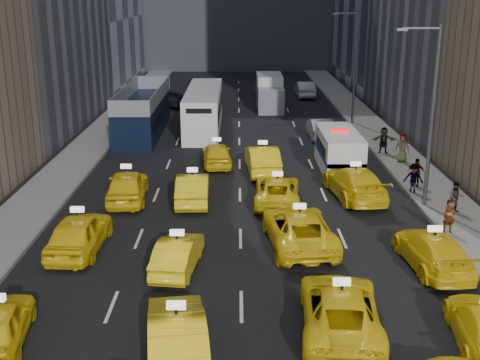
# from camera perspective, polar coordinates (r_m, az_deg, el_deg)

# --- Properties ---
(ground) EXTENTS (160.00, 160.00, 0.00)m
(ground) POSITION_cam_1_polar(r_m,az_deg,el_deg) (19.57, 0.17, -14.76)
(ground) COLOR black
(ground) RESTS_ON ground
(sidewalk_west) EXTENTS (3.00, 90.00, 0.15)m
(sidewalk_west) POSITION_cam_1_polar(r_m,az_deg,el_deg) (44.07, -13.87, 3.34)
(sidewalk_west) COLOR gray
(sidewalk_west) RESTS_ON ground
(sidewalk_east) EXTENTS (3.00, 90.00, 0.15)m
(sidewalk_east) POSITION_cam_1_polar(r_m,az_deg,el_deg) (44.13, 13.72, 3.37)
(sidewalk_east) COLOR gray
(sidewalk_east) RESTS_ON ground
(curb_west) EXTENTS (0.15, 90.00, 0.18)m
(curb_west) POSITION_cam_1_polar(r_m,az_deg,el_deg) (43.74, -12.03, 3.39)
(curb_west) COLOR slate
(curb_west) RESTS_ON ground
(curb_east) EXTENTS (0.15, 90.00, 0.18)m
(curb_east) POSITION_cam_1_polar(r_m,az_deg,el_deg) (43.80, 11.88, 3.41)
(curb_east) COLOR slate
(curb_east) RESTS_ON ground
(streetlight_near) EXTENTS (2.15, 0.22, 9.00)m
(streetlight_near) POSITION_cam_1_polar(r_m,az_deg,el_deg) (30.54, 17.62, 6.24)
(streetlight_near) COLOR #595B60
(streetlight_near) RESTS_ON ground
(streetlight_far) EXTENTS (2.15, 0.22, 9.00)m
(streetlight_far) POSITION_cam_1_polar(r_m,az_deg,el_deg) (49.75, 10.74, 10.79)
(streetlight_far) COLOR #595B60
(streetlight_far) RESTS_ON ground
(taxi_4) EXTENTS (2.13, 4.19, 1.37)m
(taxi_4) POSITION_cam_1_polar(r_m,az_deg,el_deg) (20.34, -21.84, -12.57)
(taxi_4) COLOR yellow
(taxi_4) RESTS_ON ground
(taxi_5) EXTENTS (2.31, 4.97, 1.58)m
(taxi_5) POSITION_cam_1_polar(r_m,az_deg,el_deg) (18.28, -5.97, -14.48)
(taxi_5) COLOR yellow
(taxi_5) RESTS_ON ground
(taxi_6) EXTENTS (2.91, 5.51, 1.48)m
(taxi_6) POSITION_cam_1_polar(r_m,az_deg,el_deg) (19.90, 9.48, -11.95)
(taxi_6) COLOR yellow
(taxi_6) RESTS_ON ground
(taxi_8) EXTENTS (2.10, 4.86, 1.63)m
(taxi_8) POSITION_cam_1_polar(r_m,az_deg,el_deg) (26.04, -15.00, -4.85)
(taxi_8) COLOR yellow
(taxi_8) RESTS_ON ground
(taxi_9) EXTENTS (1.88, 4.17, 1.33)m
(taxi_9) POSITION_cam_1_polar(r_m,az_deg,el_deg) (23.73, -5.92, -6.96)
(taxi_9) COLOR yellow
(taxi_9) RESTS_ON ground
(taxi_10) EXTENTS (3.13, 5.86, 1.57)m
(taxi_10) POSITION_cam_1_polar(r_m,az_deg,el_deg) (25.82, 5.61, -4.58)
(taxi_10) COLOR yellow
(taxi_10) RESTS_ON ground
(taxi_11) EXTENTS (2.39, 5.05, 1.42)m
(taxi_11) POSITION_cam_1_polar(r_m,az_deg,el_deg) (24.91, 17.81, -6.40)
(taxi_11) COLOR yellow
(taxi_11) RESTS_ON ground
(taxi_12) EXTENTS (2.30, 4.98, 1.65)m
(taxi_12) POSITION_cam_1_polar(r_m,az_deg,el_deg) (31.64, -10.65, -0.53)
(taxi_12) COLOR yellow
(taxi_12) RESTS_ON ground
(taxi_13) EXTENTS (1.75, 4.66, 1.52)m
(taxi_13) POSITION_cam_1_polar(r_m,az_deg,el_deg) (31.04, -4.50, -0.76)
(taxi_13) COLOR yellow
(taxi_13) RESTS_ON ground
(taxi_14) EXTENTS (2.56, 4.98, 1.34)m
(taxi_14) POSITION_cam_1_polar(r_m,az_deg,el_deg) (30.91, 3.54, -0.99)
(taxi_14) COLOR yellow
(taxi_14) RESTS_ON ground
(taxi_15) EXTENTS (3.01, 5.88, 1.63)m
(taxi_15) POSITION_cam_1_polar(r_m,az_deg,el_deg) (32.17, 10.81, -0.26)
(taxi_15) COLOR yellow
(taxi_15) RESTS_ON ground
(taxi_16) EXTENTS (2.08, 4.44, 1.47)m
(taxi_16) POSITION_cam_1_polar(r_m,az_deg,el_deg) (37.53, -2.21, 2.46)
(taxi_16) COLOR yellow
(taxi_16) RESTS_ON ground
(taxi_17) EXTENTS (2.09, 5.15, 1.66)m
(taxi_17) POSITION_cam_1_polar(r_m,az_deg,el_deg) (36.00, 2.15, 1.97)
(taxi_17) COLOR yellow
(taxi_17) RESTS_ON ground
(nypd_van) EXTENTS (3.01, 6.10, 2.51)m
(nypd_van) POSITION_cam_1_polar(r_m,az_deg,el_deg) (37.14, 9.35, 2.72)
(nypd_van) COLOR silver
(nypd_van) RESTS_ON ground
(double_decker) EXTENTS (4.16, 12.41, 3.54)m
(double_decker) POSITION_cam_1_polar(r_m,az_deg,el_deg) (46.64, -9.14, 6.51)
(double_decker) COLOR black
(double_decker) RESTS_ON ground
(city_bus) EXTENTS (2.84, 12.28, 3.16)m
(city_bus) POSITION_cam_1_polar(r_m,az_deg,el_deg) (47.73, -3.45, 6.71)
(city_bus) COLOR white
(city_bus) RESTS_ON ground
(box_truck) EXTENTS (2.88, 6.90, 3.07)m
(box_truck) POSITION_cam_1_polar(r_m,az_deg,el_deg) (56.27, 2.83, 8.30)
(box_truck) COLOR silver
(box_truck) RESTS_ON ground
(misc_car_0) EXTENTS (1.67, 4.59, 1.50)m
(misc_car_0) POSITION_cam_1_polar(r_m,az_deg,el_deg) (45.03, 7.60, 4.88)
(misc_car_0) COLOR #95989C
(misc_car_0) RESTS_ON ground
(misc_car_1) EXTENTS (2.62, 5.50, 1.51)m
(misc_car_1) POSITION_cam_1_polar(r_m,az_deg,el_deg) (57.98, -6.83, 7.72)
(misc_car_1) COLOR black
(misc_car_1) RESTS_ON ground
(misc_car_2) EXTENTS (2.21, 4.92, 1.40)m
(misc_car_2) POSITION_cam_1_polar(r_m,az_deg,el_deg) (65.05, 2.28, 8.83)
(misc_car_2) COLOR gray
(misc_car_2) RESTS_ON ground
(misc_car_3) EXTENTS (1.98, 4.63, 1.56)m
(misc_car_3) POSITION_cam_1_polar(r_m,az_deg,el_deg) (60.79, -2.68, 8.29)
(misc_car_3) COLOR black
(misc_car_3) RESTS_ON ground
(misc_car_4) EXTENTS (1.78, 4.97, 1.63)m
(misc_car_4) POSITION_cam_1_polar(r_m,az_deg,el_deg) (62.93, 6.17, 8.56)
(misc_car_4) COLOR #AEB2B6
(misc_car_4) RESTS_ON ground
(pedestrian_0) EXTENTS (0.60, 0.43, 1.54)m
(pedestrian_0) POSITION_cam_1_polar(r_m,az_deg,el_deg) (28.18, 19.22, -3.29)
(pedestrian_0) COLOR gray
(pedestrian_0) RESTS_ON sidewalk_east
(pedestrian_1) EXTENTS (0.80, 0.51, 1.53)m
(pedestrian_1) POSITION_cam_1_polar(r_m,az_deg,el_deg) (30.93, 19.79, -1.54)
(pedestrian_1) COLOR gray
(pedestrian_1) RESTS_ON sidewalk_east
(pedestrian_2) EXTENTS (1.11, 0.72, 1.60)m
(pedestrian_2) POSITION_cam_1_polar(r_m,az_deg,el_deg) (33.26, 16.13, 0.18)
(pedestrian_2) COLOR gray
(pedestrian_2) RESTS_ON sidewalk_east
(pedestrian_3) EXTENTS (1.01, 0.75, 1.58)m
(pedestrian_3) POSITION_cam_1_polar(r_m,az_deg,el_deg) (34.41, 16.36, 0.71)
(pedestrian_3) COLOR gray
(pedestrian_3) RESTS_ON sidewalk_east
(pedestrian_4) EXTENTS (1.00, 0.75, 1.82)m
(pedestrian_4) POSITION_cam_1_polar(r_m,az_deg,el_deg) (39.15, 15.13, 2.99)
(pedestrian_4) COLOR gray
(pedestrian_4) RESTS_ON sidewalk_east
(pedestrian_5) EXTENTS (1.64, 0.59, 1.73)m
(pedestrian_5) POSITION_cam_1_polar(r_m,az_deg,el_deg) (41.01, 13.47, 3.69)
(pedestrian_5) COLOR gray
(pedestrian_5) RESTS_ON sidewalk_east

